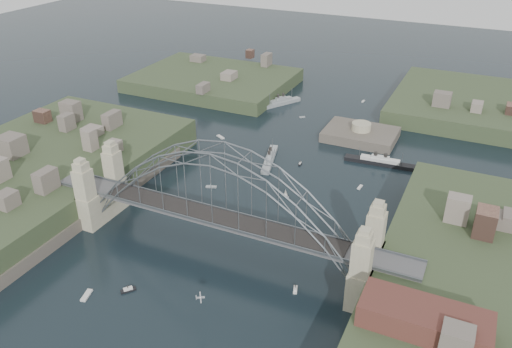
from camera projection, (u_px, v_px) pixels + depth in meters
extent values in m
plane|color=black|center=(221.00, 250.00, 113.50)|extent=(500.00, 500.00, 0.00)
cube|color=#525254|center=(220.00, 219.00, 109.70)|extent=(84.00, 6.00, 0.70)
cube|color=slate|center=(213.00, 224.00, 107.05)|extent=(84.00, 0.25, 0.50)
cube|color=slate|center=(226.00, 210.00, 111.83)|extent=(84.00, 0.25, 0.50)
cube|color=black|center=(220.00, 217.00, 109.44)|extent=(55.20, 5.20, 0.35)
cube|color=tan|center=(86.00, 194.00, 117.07)|extent=(3.40, 3.40, 17.70)
cube|color=tan|center=(114.00, 175.00, 125.04)|extent=(3.40, 3.40, 17.70)
cube|color=tan|center=(360.00, 270.00, 93.55)|extent=(3.40, 3.40, 17.70)
cube|color=tan|center=(374.00, 240.00, 101.52)|extent=(3.40, 3.40, 17.70)
cube|color=tan|center=(103.00, 202.00, 123.36)|extent=(4.08, 13.80, 8.00)
cube|color=tan|center=(365.00, 275.00, 99.84)|extent=(4.08, 13.80, 8.00)
cube|color=#334226|center=(23.00, 186.00, 134.20)|extent=(50.00, 90.00, 12.00)
cube|color=#51493F|center=(92.00, 209.00, 126.27)|extent=(6.00, 70.00, 4.00)
cube|color=#51493F|center=(384.00, 293.00, 99.77)|extent=(6.00, 70.00, 4.00)
cube|color=#334226|center=(213.00, 85.00, 209.52)|extent=(60.00, 45.00, 9.00)
cube|color=#334226|center=(497.00, 113.00, 182.15)|extent=(70.00, 55.00, 9.50)
cube|color=#51493F|center=(360.00, 140.00, 165.05)|extent=(22.00, 16.00, 7.00)
cylinder|color=tan|center=(361.00, 127.00, 162.82)|extent=(6.00, 6.00, 2.40)
cube|color=#592D26|center=(425.00, 319.00, 81.16)|extent=(20.00, 8.00, 4.00)
cube|color=#9BA2A4|center=(270.00, 160.00, 150.96)|extent=(6.67, 17.33, 1.54)
cube|color=#9BA2A4|center=(270.00, 156.00, 150.41)|extent=(4.11, 9.65, 1.15)
cube|color=#9BA2A4|center=(270.00, 154.00, 150.00)|extent=(2.34, 4.51, 0.77)
cylinder|color=black|center=(269.00, 153.00, 148.63)|extent=(0.83, 0.83, 1.54)
cylinder|color=black|center=(270.00, 150.00, 150.73)|extent=(0.83, 0.83, 1.54)
cylinder|color=slate|center=(267.00, 160.00, 145.28)|extent=(0.15, 0.15, 3.85)
cylinder|color=slate|center=(273.00, 145.00, 154.27)|extent=(0.15, 0.15, 3.85)
cube|color=#9BA2A4|center=(281.00, 104.00, 191.20)|extent=(10.53, 15.63, 1.68)
cube|color=#9BA2A4|center=(281.00, 100.00, 190.60)|extent=(6.19, 8.83, 1.26)
cube|color=#9BA2A4|center=(281.00, 98.00, 190.15)|extent=(3.23, 4.26, 0.84)
cylinder|color=black|center=(278.00, 97.00, 189.22)|extent=(0.83, 0.83, 1.68)
cylinder|color=black|center=(283.00, 95.00, 190.38)|extent=(0.83, 0.83, 1.68)
cylinder|color=slate|center=(270.00, 99.00, 187.40)|extent=(0.17, 0.17, 4.20)
cylinder|color=slate|center=(292.00, 94.00, 192.40)|extent=(0.17, 0.17, 4.20)
cube|color=black|center=(380.00, 163.00, 149.16)|extent=(20.21, 4.05, 1.46)
cube|color=silver|center=(380.00, 160.00, 148.64)|extent=(11.15, 2.77, 1.10)
cube|color=silver|center=(380.00, 157.00, 148.25)|extent=(5.11, 1.83, 0.73)
cylinder|color=black|center=(376.00, 154.00, 148.40)|extent=(0.99, 0.99, 1.46)
cylinder|color=black|center=(386.00, 156.00, 147.50)|extent=(0.99, 0.99, 1.46)
cylinder|color=slate|center=(360.00, 152.00, 149.97)|extent=(0.15, 0.15, 3.65)
cylinder|color=slate|center=(402.00, 159.00, 146.11)|extent=(0.15, 0.15, 3.65)
cube|color=#ADAFB4|center=(201.00, 298.00, 91.77)|extent=(1.37, 1.04, 0.26)
cube|color=#ADAFB4|center=(200.00, 297.00, 91.74)|extent=(1.85, 2.58, 0.06)
cube|color=#ADAFB4|center=(196.00, 297.00, 91.60)|extent=(0.63, 0.84, 0.32)
cube|color=silver|center=(211.00, 187.00, 137.53)|extent=(2.98, 1.83, 0.45)
cube|color=silver|center=(286.00, 196.00, 133.36)|extent=(2.08, 1.76, 0.45)
cylinder|color=slate|center=(286.00, 193.00, 132.86)|extent=(0.08, 0.08, 2.20)
cone|color=silver|center=(286.00, 193.00, 132.86)|extent=(1.59, 1.54, 1.92)
cube|color=silver|center=(128.00, 290.00, 101.70)|extent=(2.60, 2.87, 0.45)
cube|color=silver|center=(128.00, 289.00, 101.52)|extent=(1.74, 1.87, 0.40)
cylinder|color=black|center=(128.00, 287.00, 101.30)|extent=(0.16, 0.16, 0.70)
cube|color=silver|center=(360.00, 187.00, 137.36)|extent=(0.99, 2.40, 0.45)
cube|color=silver|center=(220.00, 137.00, 165.66)|extent=(3.34, 2.55, 0.45)
cube|color=silver|center=(300.00, 164.00, 149.03)|extent=(0.64, 1.76, 0.45)
cube|color=silver|center=(300.00, 163.00, 148.84)|extent=(0.53, 1.06, 0.40)
cylinder|color=black|center=(300.00, 162.00, 148.63)|extent=(0.16, 0.16, 0.70)
cube|color=silver|center=(302.00, 117.00, 180.35)|extent=(1.95, 1.68, 0.45)
cube|color=silver|center=(362.00, 238.00, 117.27)|extent=(2.44, 1.27, 0.45)
cube|color=silver|center=(87.00, 295.00, 100.42)|extent=(1.95, 3.51, 0.45)
cube|color=silver|center=(363.00, 101.00, 194.13)|extent=(0.82, 2.17, 0.45)
cube|color=silver|center=(149.00, 148.00, 158.45)|extent=(2.17, 2.11, 0.45)
cube|color=silver|center=(149.00, 147.00, 158.27)|extent=(1.43, 1.40, 0.40)
cylinder|color=black|center=(149.00, 146.00, 158.05)|extent=(0.16, 0.16, 0.70)
cube|color=silver|center=(295.00, 290.00, 101.84)|extent=(1.40, 2.40, 0.45)
cube|color=silver|center=(295.00, 288.00, 101.65)|extent=(1.02, 1.49, 0.40)
cylinder|color=black|center=(295.00, 286.00, 101.43)|extent=(0.16, 0.16, 0.70)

